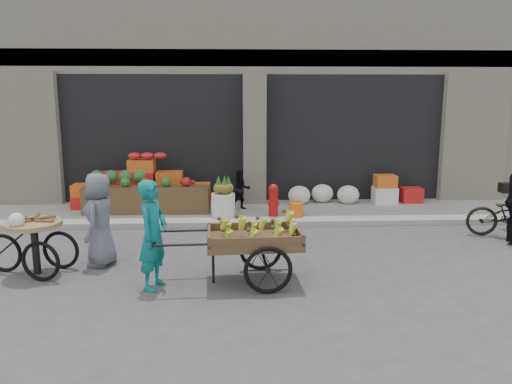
{
  "coord_description": "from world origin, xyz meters",
  "views": [
    {
      "loc": [
        -0.54,
        -7.09,
        2.74
      ],
      "look_at": [
        -0.14,
        1.28,
        1.1
      ],
      "focal_mm": 35.0,
      "sensor_mm": 36.0,
      "label": 1
    }
  ],
  "objects_px": {
    "fire_hydrant": "(273,199)",
    "vendor_woman": "(153,235)",
    "orange_bucket": "(296,209)",
    "vendor_grey": "(100,220)",
    "seated_person": "(241,190)",
    "banana_cart": "(251,236)",
    "pineapple_bin": "(223,205)",
    "tricycle_cart": "(34,239)"
  },
  "relations": [
    {
      "from": "fire_hydrant",
      "to": "vendor_woman",
      "type": "xyz_separation_m",
      "value": [
        -2.02,
        -3.77,
        0.29
      ]
    },
    {
      "from": "orange_bucket",
      "to": "vendor_grey",
      "type": "bearing_deg",
      "value": -142.9
    },
    {
      "from": "fire_hydrant",
      "to": "seated_person",
      "type": "height_order",
      "value": "seated_person"
    },
    {
      "from": "orange_bucket",
      "to": "vendor_woman",
      "type": "bearing_deg",
      "value": -124.13
    },
    {
      "from": "fire_hydrant",
      "to": "banana_cart",
      "type": "distance_m",
      "value": 3.66
    },
    {
      "from": "pineapple_bin",
      "to": "banana_cart",
      "type": "bearing_deg",
      "value": -82.71
    },
    {
      "from": "pineapple_bin",
      "to": "banana_cart",
      "type": "height_order",
      "value": "banana_cart"
    },
    {
      "from": "seated_person",
      "to": "banana_cart",
      "type": "bearing_deg",
      "value": -99.09
    },
    {
      "from": "seated_person",
      "to": "banana_cart",
      "type": "height_order",
      "value": "seated_person"
    },
    {
      "from": "orange_bucket",
      "to": "pineapple_bin",
      "type": "bearing_deg",
      "value": 176.42
    },
    {
      "from": "orange_bucket",
      "to": "seated_person",
      "type": "relative_size",
      "value": 0.34
    },
    {
      "from": "vendor_woman",
      "to": "vendor_grey",
      "type": "relative_size",
      "value": 1.04
    },
    {
      "from": "fire_hydrant",
      "to": "orange_bucket",
      "type": "relative_size",
      "value": 2.22
    },
    {
      "from": "pineapple_bin",
      "to": "vendor_grey",
      "type": "height_order",
      "value": "vendor_grey"
    },
    {
      "from": "fire_hydrant",
      "to": "vendor_grey",
      "type": "height_order",
      "value": "vendor_grey"
    },
    {
      "from": "vendor_woman",
      "to": "tricycle_cart",
      "type": "relative_size",
      "value": 1.08
    },
    {
      "from": "banana_cart",
      "to": "vendor_woman",
      "type": "height_order",
      "value": "vendor_woman"
    },
    {
      "from": "orange_bucket",
      "to": "tricycle_cart",
      "type": "height_order",
      "value": "tricycle_cart"
    },
    {
      "from": "fire_hydrant",
      "to": "banana_cart",
      "type": "relative_size",
      "value": 0.3
    },
    {
      "from": "pineapple_bin",
      "to": "tricycle_cart",
      "type": "distance_m",
      "value": 4.26
    },
    {
      "from": "fire_hydrant",
      "to": "vendor_grey",
      "type": "relative_size",
      "value": 0.47
    },
    {
      "from": "banana_cart",
      "to": "vendor_grey",
      "type": "bearing_deg",
      "value": 157.2
    },
    {
      "from": "pineapple_bin",
      "to": "orange_bucket",
      "type": "bearing_deg",
      "value": -3.58
    },
    {
      "from": "orange_bucket",
      "to": "banana_cart",
      "type": "distance_m",
      "value": 3.75
    },
    {
      "from": "fire_hydrant",
      "to": "seated_person",
      "type": "bearing_deg",
      "value": 137.12
    },
    {
      "from": "banana_cart",
      "to": "vendor_woman",
      "type": "distance_m",
      "value": 1.4
    },
    {
      "from": "vendor_woman",
      "to": "seated_person",
      "type": "bearing_deg",
      "value": 1.43
    },
    {
      "from": "vendor_woman",
      "to": "vendor_grey",
      "type": "distance_m",
      "value": 1.46
    },
    {
      "from": "tricycle_cart",
      "to": "vendor_grey",
      "type": "height_order",
      "value": "vendor_grey"
    },
    {
      "from": "orange_bucket",
      "to": "banana_cart",
      "type": "height_order",
      "value": "banana_cart"
    },
    {
      "from": "pineapple_bin",
      "to": "banana_cart",
      "type": "distance_m",
      "value": 3.7
    },
    {
      "from": "banana_cart",
      "to": "seated_person",
      "type": "bearing_deg",
      "value": 88.12
    },
    {
      "from": "seated_person",
      "to": "banana_cart",
      "type": "distance_m",
      "value": 4.25
    },
    {
      "from": "banana_cart",
      "to": "vendor_woman",
      "type": "xyz_separation_m",
      "value": [
        -1.39,
        -0.17,
        0.08
      ]
    },
    {
      "from": "banana_cart",
      "to": "tricycle_cart",
      "type": "distance_m",
      "value": 3.35
    },
    {
      "from": "tricycle_cart",
      "to": "pineapple_bin",
      "type": "bearing_deg",
      "value": 59.53
    },
    {
      "from": "banana_cart",
      "to": "tricycle_cart",
      "type": "relative_size",
      "value": 1.63
    },
    {
      "from": "fire_hydrant",
      "to": "tricycle_cart",
      "type": "height_order",
      "value": "tricycle_cart"
    },
    {
      "from": "fire_hydrant",
      "to": "vendor_grey",
      "type": "distance_m",
      "value": 4.09
    },
    {
      "from": "banana_cart",
      "to": "tricycle_cart",
      "type": "height_order",
      "value": "banana_cart"
    },
    {
      "from": "pineapple_bin",
      "to": "vendor_woman",
      "type": "height_order",
      "value": "vendor_woman"
    },
    {
      "from": "seated_person",
      "to": "pineapple_bin",
      "type": "bearing_deg",
      "value": -133.69
    }
  ]
}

